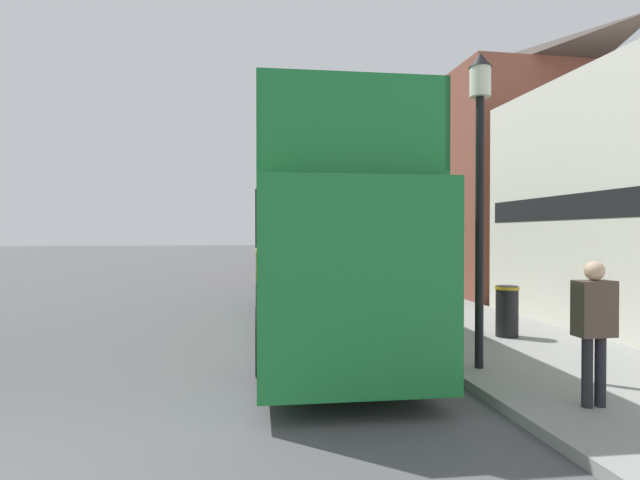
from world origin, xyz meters
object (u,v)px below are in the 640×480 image
Objects in this scene: tour_bus at (311,249)px; litter_bin at (507,310)px; parked_car_ahead_of_bus at (293,274)px; lamp_post_third at (321,202)px; pedestrian_nearest at (594,319)px; lamp_post_nearest at (480,152)px; lamp_post_second at (359,200)px.

litter_bin is (3.75, -1.75, -1.20)m from tour_bus.
lamp_post_third reaches higher than parked_car_ahead_of_bus.
lamp_post_third is (-0.54, 16.23, 2.41)m from pedestrian_nearest.
lamp_post_nearest reaches higher than parked_car_ahead_of_bus.
parked_car_ahead_of_bus is 0.82× the size of lamp_post_third.
parked_car_ahead_of_bus is 0.95× the size of lamp_post_second.
tour_bus is 6.29m from pedestrian_nearest.
litter_bin is at bearing -69.74° from parked_car_ahead_of_bus.
tour_bus is 2.60× the size of parked_car_ahead_of_bus.
lamp_post_nearest is 3.88m from litter_bin.
litter_bin is (1.80, -5.10, -2.52)m from lamp_post_second.
lamp_post_second is (1.95, 3.35, 1.32)m from tour_bus.
lamp_post_nearest is 0.96× the size of lamp_post_third.
lamp_post_third is (-0.02, 14.39, 0.13)m from lamp_post_nearest.
litter_bin is at bearing 73.59° from pedestrian_nearest.
tour_bus is 10.88m from lamp_post_third.
litter_bin is (1.70, -12.29, -2.92)m from lamp_post_third.
parked_car_ahead_of_bus is at bearing 109.35° from litter_bin.
tour_bus reaches higher than pedestrian_nearest.
lamp_post_third is at bearing 89.18° from lamp_post_second.
lamp_post_nearest is 1.10× the size of lamp_post_second.
lamp_post_nearest is 4.74× the size of litter_bin.
lamp_post_second reaches higher than pedestrian_nearest.
pedestrian_nearest is 0.40× the size of lamp_post_second.
tour_bus is at bearing -120.15° from lamp_post_second.
lamp_post_nearest is at bearing -59.47° from tour_bus.
parked_car_ahead_of_bus is at bearing 109.21° from lamp_post_second.
lamp_post_second is at bearing -69.88° from parked_car_ahead_of_bus.
lamp_post_second is 7.20m from lamp_post_third.
tour_bus is at bearing 154.97° from litter_bin.
parked_car_ahead_of_bus is at bearing -118.70° from lamp_post_third.
pedestrian_nearest is at bearing -74.19° from lamp_post_nearest.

